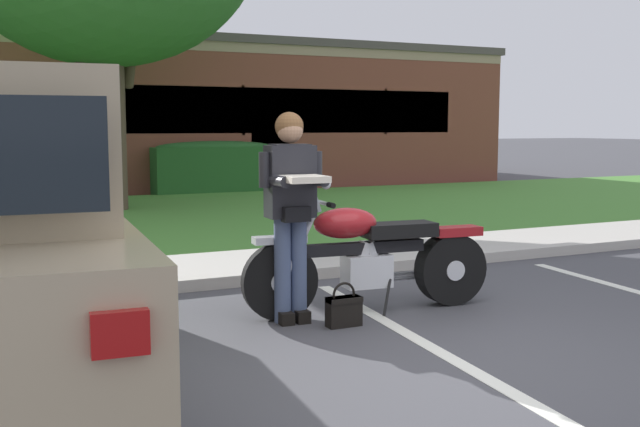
# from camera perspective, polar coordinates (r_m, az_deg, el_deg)

# --- Properties ---
(ground_plane) EXTENTS (140.00, 140.00, 0.00)m
(ground_plane) POSITION_cam_1_polar(r_m,az_deg,el_deg) (5.40, 8.75, -10.61)
(ground_plane) COLOR #424247
(curb_strip) EXTENTS (60.00, 0.20, 0.12)m
(curb_strip) POSITION_cam_1_polar(r_m,az_deg,el_deg) (7.80, -3.10, -4.71)
(curb_strip) COLOR #B7B2A8
(curb_strip) RESTS_ON ground
(concrete_walk) EXTENTS (60.00, 1.50, 0.08)m
(concrete_walk) POSITION_cam_1_polar(r_m,az_deg,el_deg) (8.58, -5.30, -3.82)
(concrete_walk) COLOR #B7B2A8
(concrete_walk) RESTS_ON ground
(grass_lawn) EXTENTS (60.00, 8.12, 0.06)m
(grass_lawn) POSITION_cam_1_polar(r_m,az_deg,el_deg) (13.15, -12.67, -0.35)
(grass_lawn) COLOR #478433
(grass_lawn) RESTS_ON ground
(stall_stripe_0) EXTENTS (0.54, 4.39, 0.01)m
(stall_stripe_0) POSITION_cam_1_polar(r_m,az_deg,el_deg) (4.72, -21.56, -13.53)
(stall_stripe_0) COLOR silver
(stall_stripe_0) RESTS_ON ground
(stall_stripe_1) EXTENTS (0.54, 4.39, 0.01)m
(stall_stripe_1) POSITION_cam_1_polar(r_m,az_deg,el_deg) (5.61, 8.35, -9.92)
(stall_stripe_1) COLOR silver
(stall_stripe_1) RESTS_ON ground
(motorcycle) EXTENTS (2.24, 0.82, 1.26)m
(motorcycle) POSITION_cam_1_polar(r_m,az_deg,el_deg) (6.52, 4.34, -3.14)
(motorcycle) COLOR black
(motorcycle) RESTS_ON ground
(rider_person) EXTENTS (0.54, 0.60, 1.70)m
(rider_person) POSITION_cam_1_polar(r_m,az_deg,el_deg) (6.06, -2.19, 1.07)
(rider_person) COLOR black
(rider_person) RESTS_ON ground
(handbag) EXTENTS (0.28, 0.13, 0.36)m
(handbag) POSITION_cam_1_polar(r_m,az_deg,el_deg) (6.07, 1.81, -7.18)
(handbag) COLOR black
(handbag) RESTS_ON ground
(hedge_center_left) EXTENTS (2.76, 0.90, 1.24)m
(hedge_center_left) POSITION_cam_1_polar(r_m,az_deg,el_deg) (17.13, -22.06, 3.00)
(hedge_center_left) COLOR #235623
(hedge_center_left) RESTS_ON ground
(hedge_center_right) EXTENTS (2.98, 0.90, 1.24)m
(hedge_center_right) POSITION_cam_1_polar(r_m,az_deg,el_deg) (17.96, -7.91, 3.57)
(hedge_center_right) COLOR #235623
(hedge_center_right) RESTS_ON ground
(brick_building) EXTENTS (23.67, 11.66, 3.77)m
(brick_building) POSITION_cam_1_polar(r_m,az_deg,el_deg) (23.20, -20.19, 6.97)
(brick_building) COLOR brown
(brick_building) RESTS_ON ground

